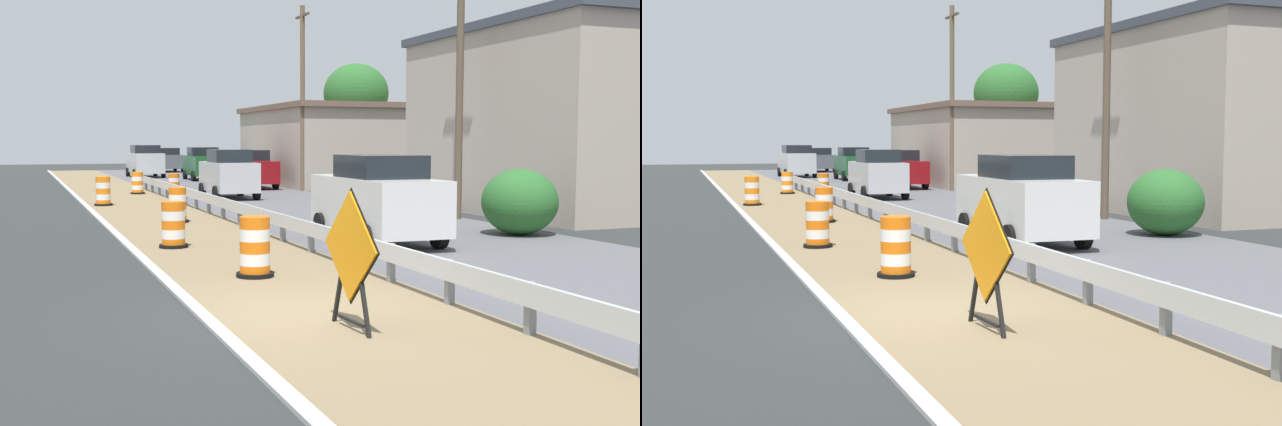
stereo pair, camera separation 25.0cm
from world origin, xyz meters
The scene contains 24 objects.
ground_plane centered at (0.00, 0.00, 0.00)m, with size 160.00×160.00×0.00m, color #2B2D2D.
median_dirt_strip centered at (0.71, 0.00, 0.00)m, with size 3.83×120.00×0.01m, color #7F6B4C.
far_lane_asphalt centered at (6.28, 0.00, 0.00)m, with size 7.30×120.00×0.00m, color #56565B.
curb_near_edge centered at (-1.30, 0.00, 0.00)m, with size 0.20×120.00×0.11m, color #ADADA8.
guardrail_median centered at (2.39, 3.94, 0.52)m, with size 0.18×55.20×0.71m.
warning_sign_diamond centered at (0.37, -1.10, 1.04)m, with size 0.14×1.56×1.91m.
traffic_barrel_nearest centered at (0.35, 3.31, 0.51)m, with size 0.71×0.71×1.13m.
traffic_barrel_close centered at (-0.32, 7.88, 0.50)m, with size 0.69×0.69×1.09m.
traffic_barrel_mid centered at (0.87, 13.59, 0.49)m, with size 0.68×0.68×1.09m.
traffic_barrel_far centered at (-0.63, 21.03, 0.52)m, with size 0.70×0.70×1.14m.
traffic_barrel_farther centered at (3.22, 26.84, 0.43)m, with size 0.67×0.67×0.97m.
traffic_barrel_farthest centered at (1.60, 27.46, 0.47)m, with size 0.68×0.68×1.05m.
car_lead_near_lane centered at (4.59, 7.01, 1.09)m, with size 2.14×4.75×2.18m.
car_trailing_near_lane centered at (7.98, 30.12, 1.02)m, with size 1.99×4.76×2.05m.
car_lead_far_lane centered at (4.63, 45.16, 1.12)m, with size 2.23×4.66×2.25m.
car_mid_far_lane centered at (7.56, 39.83, 1.06)m, with size 2.14×4.31×2.12m.
car_trailing_far_lane centered at (4.97, 23.16, 1.07)m, with size 2.00×4.01×2.15m.
car_distant_a centered at (7.89, 54.57, 0.99)m, with size 2.11×4.67×1.96m.
roadside_shop_near centered at (14.08, 12.53, 3.28)m, with size 6.62×10.82×6.54m.
roadside_shop_far centered at (14.18, 32.75, 2.30)m, with size 9.17×12.39×4.57m.
utility_pole_near centered at (9.59, 11.48, 4.90)m, with size 0.24×1.80×9.48m.
utility_pole_mid centered at (9.79, 26.90, 4.79)m, with size 0.24×1.80×9.25m.
bush_roadside centered at (8.86, 7.10, 0.89)m, with size 2.04×2.04×1.78m, color #286028.
tree_roadside centered at (14.00, 29.80, 5.14)m, with size 3.63×3.63×6.81m.
Camera 1 is at (-3.71, -10.59, 2.51)m, focal length 44.07 mm.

